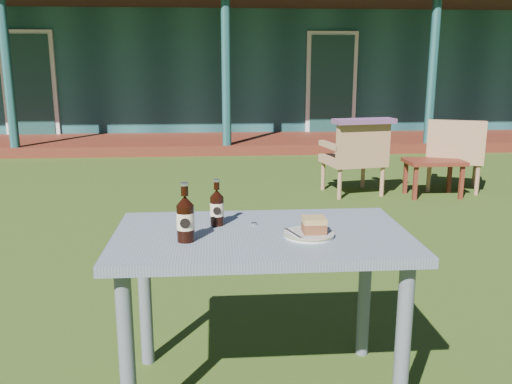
{
  "coord_description": "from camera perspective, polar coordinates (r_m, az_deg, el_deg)",
  "views": [
    {
      "loc": [
        -0.18,
        -3.7,
        1.38
      ],
      "look_at": [
        0.0,
        -1.3,
        0.82
      ],
      "focal_mm": 38.0,
      "sensor_mm": 36.0,
      "label": 1
    }
  ],
  "objects": [
    {
      "name": "cola_bottle_far",
      "position": [
        2.1,
        -7.44,
        -2.74
      ],
      "size": [
        0.07,
        0.07,
        0.23
      ],
      "color": "black",
      "rests_on": "cafe_table"
    },
    {
      "name": "floral_throw",
      "position": [
        5.78,
        11.33,
        7.33
      ],
      "size": [
        0.68,
        0.33,
        0.05
      ],
      "primitive_type": "cube",
      "rotation": [
        0.0,
        0.0,
        3.33
      ],
      "color": "#693E67",
      "rests_on": "armchair_left"
    },
    {
      "name": "ground",
      "position": [
        3.96,
        -1.43,
        -7.31
      ],
      "size": [
        80.0,
        80.0,
        0.0
      ],
      "primitive_type": "plane",
      "color": "#334916"
    },
    {
      "name": "armchair_left",
      "position": [
        5.97,
        10.48,
        3.93
      ],
      "size": [
        0.68,
        0.65,
        0.8
      ],
      "color": "#A47752",
      "rests_on": "ground"
    },
    {
      "name": "cola_bottle_near",
      "position": [
        2.3,
        -4.13,
        -1.59
      ],
      "size": [
        0.06,
        0.06,
        0.2
      ],
      "color": "black",
      "rests_on": "cafe_table"
    },
    {
      "name": "cafe_table",
      "position": [
        2.24,
        0.58,
        -6.76
      ],
      "size": [
        1.2,
        0.7,
        0.72
      ],
      "color": "slate",
      "rests_on": "ground"
    },
    {
      "name": "cake_slice",
      "position": [
        2.17,
        6.12,
        -3.45
      ],
      "size": [
        0.09,
        0.09,
        0.06
      ],
      "color": "brown",
      "rests_on": "plate"
    },
    {
      "name": "fork",
      "position": [
        2.15,
        3.92,
        -4.37
      ],
      "size": [
        0.06,
        0.14,
        0.0
      ],
      "primitive_type": "cube",
      "rotation": [
        0.0,
        0.0,
        0.32
      ],
      "color": "silver",
      "rests_on": "plate"
    },
    {
      "name": "bottle_cap",
      "position": [
        2.32,
        -0.21,
        -3.35
      ],
      "size": [
        0.03,
        0.03,
        0.01
      ],
      "primitive_type": "cylinder",
      "color": "silver",
      "rests_on": "cafe_table"
    },
    {
      "name": "armchair_right",
      "position": [
        6.46,
        20.17,
        4.1
      ],
      "size": [
        0.77,
        0.75,
        0.81
      ],
      "color": "#A47752",
      "rests_on": "ground"
    },
    {
      "name": "side_table",
      "position": [
        6.12,
        18.22,
        2.69
      ],
      "size": [
        0.6,
        0.4,
        0.4
      ],
      "color": "#5D2316",
      "rests_on": "ground"
    },
    {
      "name": "plate",
      "position": [
        2.17,
        5.58,
        -4.44
      ],
      "size": [
        0.2,
        0.2,
        0.01
      ],
      "color": "silver",
      "rests_on": "cafe_table"
    },
    {
      "name": "pavilion",
      "position": [
        13.09,
        -3.63,
        14.12
      ],
      "size": [
        15.8,
        8.3,
        3.45
      ],
      "color": "#1C494A",
      "rests_on": "ground"
    }
  ]
}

